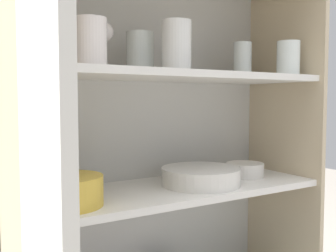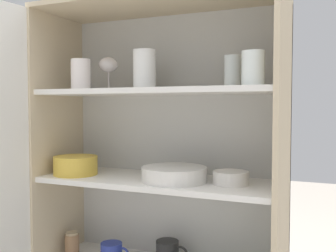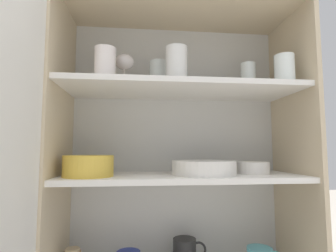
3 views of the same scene
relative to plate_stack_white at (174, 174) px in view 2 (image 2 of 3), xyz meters
name	(u,v)px [view 2 (image 2 of 3)]	position (x,y,z in m)	size (l,w,h in m)	color
cupboard_back_panel	(174,175)	(-0.08, 0.19, -0.04)	(0.94, 0.02, 1.33)	silver
cupboard_side_left	(60,174)	(-0.54, 0.03, -0.04)	(0.02, 0.36, 1.33)	#CCB793
cupboard_side_right	(282,192)	(0.38, 0.03, -0.04)	(0.02, 0.36, 1.33)	#CCB793
cupboard_top_panel	(157,3)	(-0.08, 0.03, 0.63)	(0.94, 0.36, 0.02)	#CCB793
shelf_board_middle	(158,181)	(-0.08, 0.03, -0.04)	(0.90, 0.32, 0.02)	white
shelf_board_upper	(157,92)	(-0.08, 0.03, 0.30)	(0.90, 0.32, 0.02)	white
tumbler_glass_0	(81,74)	(-0.37, -0.05, 0.37)	(0.08, 0.08, 0.12)	silver
tumbler_glass_1	(253,68)	(0.30, -0.07, 0.37)	(0.07, 0.07, 0.11)	white
tumbler_glass_2	(144,69)	(-0.11, -0.03, 0.38)	(0.08, 0.08, 0.14)	white
tumbler_glass_3	(144,75)	(-0.17, 0.08, 0.37)	(0.08, 0.08, 0.12)	white
tumbler_glass_4	(233,72)	(0.20, 0.04, 0.37)	(0.06, 0.06, 0.11)	white
wine_glass_0	(108,66)	(-0.31, 0.05, 0.41)	(0.08, 0.08, 0.13)	silver
plate_stack_white	(174,174)	(0.00, 0.00, 0.00)	(0.24, 0.24, 0.05)	silver
mixing_bowl_large	(76,165)	(-0.42, -0.02, 0.01)	(0.18, 0.18, 0.08)	gold
serving_bowl_small	(231,177)	(0.20, 0.03, 0.00)	(0.13, 0.13, 0.05)	silver
storage_jar	(72,244)	(-0.48, 0.02, -0.34)	(0.06, 0.06, 0.10)	#99704C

